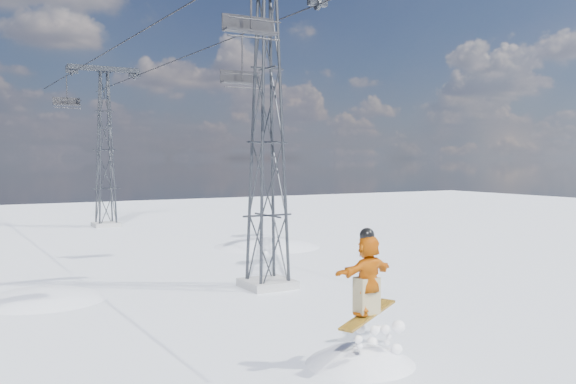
% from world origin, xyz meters
% --- Properties ---
extents(ground, '(120.00, 120.00, 0.00)m').
position_xyz_m(ground, '(0.00, 0.00, 0.00)').
color(ground, white).
rests_on(ground, ground).
extents(lift_tower_near, '(5.20, 1.80, 11.43)m').
position_xyz_m(lift_tower_near, '(0.80, 8.00, 5.47)').
color(lift_tower_near, '#999999').
rests_on(lift_tower_near, ground).
extents(lift_tower_far, '(5.20, 1.80, 11.43)m').
position_xyz_m(lift_tower_far, '(0.80, 33.00, 5.47)').
color(lift_tower_far, '#999999').
rests_on(lift_tower_far, ground).
extents(haul_cables, '(4.46, 51.00, 0.06)m').
position_xyz_m(haul_cables, '(0.80, 19.50, 10.85)').
color(haul_cables, black).
rests_on(haul_cables, ground).
extents(lift_chair_near, '(1.81, 0.52, 2.24)m').
position_xyz_m(lift_chair_near, '(-1.40, 4.94, 9.06)').
color(lift_chair_near, black).
rests_on(lift_chair_near, ground).
extents(lift_chair_mid, '(2.11, 0.61, 2.62)m').
position_xyz_m(lift_chair_mid, '(3.00, 14.86, 8.75)').
color(lift_chair_mid, black).
rests_on(lift_chair_mid, ground).
extents(lift_chair_far, '(1.90, 0.55, 2.35)m').
position_xyz_m(lift_chair_far, '(-1.40, 35.03, 8.97)').
color(lift_chair_far, black).
rests_on(lift_chair_far, ground).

